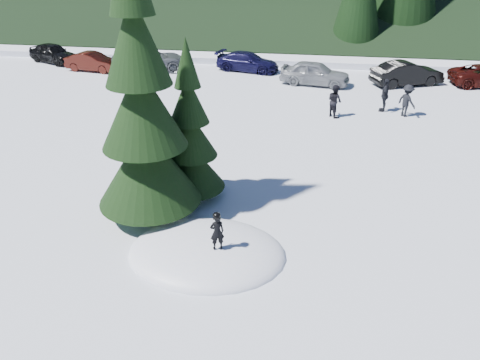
# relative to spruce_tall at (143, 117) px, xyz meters

# --- Properties ---
(ground) EXTENTS (200.00, 200.00, 0.00)m
(ground) POSITION_rel_spruce_tall_xyz_m (2.20, -1.80, -3.32)
(ground) COLOR white
(ground) RESTS_ON ground
(snow_mound) EXTENTS (4.48, 3.52, 0.96)m
(snow_mound) POSITION_rel_spruce_tall_xyz_m (2.20, -1.80, -3.32)
(snow_mound) COLOR white
(snow_mound) RESTS_ON ground
(spruce_tall) EXTENTS (3.20, 3.20, 8.60)m
(spruce_tall) POSITION_rel_spruce_tall_xyz_m (0.00, 0.00, 0.00)
(spruce_tall) COLOR black
(spruce_tall) RESTS_ON ground
(spruce_short) EXTENTS (2.20, 2.20, 5.37)m
(spruce_short) POSITION_rel_spruce_tall_xyz_m (1.00, 1.40, -1.22)
(spruce_short) COLOR black
(spruce_short) RESTS_ON ground
(child_skier) EXTENTS (0.45, 0.39, 1.05)m
(child_skier) POSITION_rel_spruce_tall_xyz_m (2.59, -2.14, -2.31)
(child_skier) COLOR black
(child_skier) RESTS_ON snow_mound
(adult_0) EXTENTS (0.96, 0.99, 1.61)m
(adult_0) POSITION_rel_spruce_tall_xyz_m (5.92, 10.47, -2.52)
(adult_0) COLOR black
(adult_0) RESTS_ON ground
(adult_1) EXTENTS (0.60, 1.05, 1.68)m
(adult_1) POSITION_rel_spruce_tall_xyz_m (8.46, 11.71, -2.48)
(adult_1) COLOR black
(adult_1) RESTS_ON ground
(adult_2) EXTENTS (1.10, 1.18, 1.60)m
(adult_2) POSITION_rel_spruce_tall_xyz_m (9.46, 11.07, -2.52)
(adult_2) COLOR black
(adult_2) RESTS_ON ground
(car_0) EXTENTS (4.27, 3.12, 1.35)m
(car_0) POSITION_rel_spruce_tall_xyz_m (-13.72, 18.99, -2.64)
(car_0) COLOR black
(car_0) RESTS_ON ground
(car_1) EXTENTS (3.84, 1.79, 1.22)m
(car_1) POSITION_rel_spruce_tall_xyz_m (-9.85, 17.15, -2.71)
(car_1) COLOR #330E09
(car_1) RESTS_ON ground
(car_2) EXTENTS (5.54, 3.88, 1.41)m
(car_2) POSITION_rel_spruce_tall_xyz_m (-6.07, 17.85, -2.62)
(car_2) COLOR #54585C
(car_2) RESTS_ON ground
(car_3) EXTENTS (4.53, 2.64, 1.23)m
(car_3) POSITION_rel_spruce_tall_xyz_m (0.37, 18.79, -2.70)
(car_3) COLOR black
(car_3) RESTS_ON ground
(car_4) EXTENTS (4.39, 2.37, 1.42)m
(car_4) POSITION_rel_spruce_tall_xyz_m (4.87, 16.12, -2.61)
(car_4) COLOR gray
(car_4) RESTS_ON ground
(car_5) EXTENTS (4.54, 3.08, 1.42)m
(car_5) POSITION_rel_spruce_tall_xyz_m (10.35, 16.90, -2.61)
(car_5) COLOR black
(car_5) RESTS_ON ground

